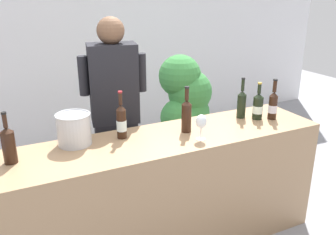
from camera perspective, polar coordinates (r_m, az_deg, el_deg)
The scene contains 12 objects.
wall_back at distance 4.90m, azimuth -14.24°, elevation 12.78°, with size 8.00×0.10×2.80m, color white.
counter at distance 2.82m, azimuth -0.70°, elevation -12.00°, with size 2.48×0.60×0.93m, color #9E7A56.
wine_bottle_0 at distance 3.03m, azimuth 14.06°, elevation 1.75°, with size 0.08×0.08×0.31m.
wine_bottle_1 at distance 2.58m, azimuth -7.40°, elevation -0.63°, with size 0.07×0.07×0.35m.
wine_bottle_2 at distance 2.67m, azimuth 2.95°, elevation 0.47°, with size 0.07×0.07×0.35m.
wine_bottle_3 at distance 3.03m, azimuth 11.59°, elevation 2.25°, with size 0.07×0.07×0.34m.
wine_bottle_4 at distance 2.40m, azimuth -23.96°, elevation -3.90°, with size 0.08×0.08×0.33m.
wine_bottle_5 at distance 3.06m, azimuth 16.30°, elevation 1.94°, with size 0.07×0.07×0.34m.
wine_glass at distance 2.54m, azimuth 5.30°, elevation -0.77°, with size 0.08×0.08×0.19m.
ice_bucket at distance 2.54m, azimuth -14.70°, elevation -1.77°, with size 0.24×0.24×0.22m.
person_server at distance 3.07m, azimuth -8.31°, elevation -1.15°, with size 0.54×0.31×1.75m.
potted_shrub at distance 3.89m, azimuth 2.60°, elevation 2.16°, with size 0.60×0.54×1.30m.
Camera 1 is at (-1.02, -2.16, 1.95)m, focal length 38.44 mm.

